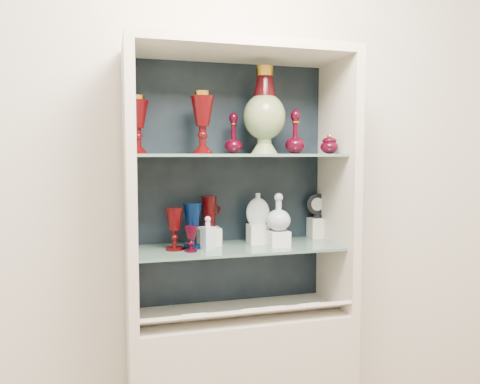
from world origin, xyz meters
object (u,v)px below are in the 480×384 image
object	(u,v)px
lidded_bowl	(329,144)
clear_square_bottle	(208,233)
enamel_urn	(264,110)
ruby_decanter_b	(295,130)
flat_flask	(258,208)
pedestal_lamp_left	(138,125)
pedestal_lamp_right	(203,123)
ruby_goblet_small	(191,239)
cameo_medallion	(317,205)
ruby_goblet_tall	(174,229)
clear_round_decanter	(279,213)
cobalt_goblet	(193,226)
ruby_pitcher	(209,212)
ruby_decanter_a	(233,131)

from	to	relation	value
lidded_bowl	clear_square_bottle	world-z (taller)	lidded_bowl
enamel_urn	ruby_decanter_b	world-z (taller)	enamel_urn
flat_flask	pedestal_lamp_left	bearing A→B (deg)	-160.93
pedestal_lamp_right	ruby_goblet_small	distance (m)	0.51
cameo_medallion	ruby_goblet_tall	bearing A→B (deg)	-163.46
ruby_goblet_tall	clear_square_bottle	world-z (taller)	ruby_goblet_tall
enamel_urn	pedestal_lamp_right	bearing A→B (deg)	-175.34
ruby_goblet_tall	ruby_goblet_small	bearing A→B (deg)	-40.13
enamel_urn	cameo_medallion	xyz separation A→B (m)	(0.32, 0.10, -0.45)
lidded_bowl	clear_round_decanter	bearing A→B (deg)	171.27
pedestal_lamp_left	ruby_goblet_tall	distance (m)	0.48
ruby_goblet_small	cameo_medallion	bearing A→B (deg)	14.71
flat_flask	ruby_goblet_small	bearing A→B (deg)	-144.02
clear_square_bottle	enamel_urn	bearing A→B (deg)	8.60
ruby_goblet_tall	pedestal_lamp_left	bearing A→B (deg)	162.64
lidded_bowl	cameo_medallion	xyz separation A→B (m)	(0.03, 0.20, -0.30)
ruby_decanter_b	cameo_medallion	size ratio (longest dim) A/B	1.71
lidded_bowl	ruby_goblet_small	size ratio (longest dim) A/B	0.83
flat_flask	ruby_decanter_b	bearing A→B (deg)	3.07
ruby_decanter_b	cobalt_goblet	size ratio (longest dim) A/B	1.07
lidded_bowl	clear_round_decanter	distance (m)	0.39
ruby_decanter_b	pedestal_lamp_left	bearing A→B (deg)	176.72
clear_square_bottle	ruby_pitcher	bearing A→B (deg)	75.20
clear_round_decanter	pedestal_lamp_left	bearing A→B (deg)	172.13
ruby_decanter_a	cobalt_goblet	distance (m)	0.47
ruby_decanter_b	lidded_bowl	size ratio (longest dim) A/B	2.34
pedestal_lamp_left	lidded_bowl	size ratio (longest dim) A/B	2.69
pedestal_lamp_left	ruby_pitcher	xyz separation A→B (m)	(0.32, 0.03, -0.39)
ruby_decanter_b	flat_flask	size ratio (longest dim) A/B	1.42
clear_round_decanter	cameo_medallion	world-z (taller)	clear_round_decanter
ruby_goblet_small	cobalt_goblet	bearing A→B (deg)	74.86
lidded_bowl	ruby_goblet_small	distance (m)	0.76
enamel_urn	ruby_goblet_tall	xyz separation A→B (m)	(-0.42, -0.02, -0.52)
ruby_goblet_tall	ruby_pitcher	world-z (taller)	ruby_pitcher
clear_round_decanter	ruby_goblet_tall	bearing A→B (deg)	175.23
ruby_goblet_small	ruby_decanter_a	bearing A→B (deg)	28.41
pedestal_lamp_left	ruby_pitcher	world-z (taller)	pedestal_lamp_left
cobalt_goblet	ruby_goblet_small	world-z (taller)	cobalt_goblet
clear_round_decanter	ruby_goblet_small	bearing A→B (deg)	-177.90
ruby_goblet_small	ruby_decanter_b	bearing A→B (deg)	6.73
pedestal_lamp_left	lidded_bowl	xyz separation A→B (m)	(0.85, -0.12, -0.08)
lidded_bowl	ruby_pitcher	size ratio (longest dim) A/B	0.62
pedestal_lamp_right	ruby_goblet_tall	distance (m)	0.48
pedestal_lamp_left	ruby_goblet_tall	bearing A→B (deg)	-17.36
ruby_decanter_a	flat_flask	size ratio (longest dim) A/B	1.39
pedestal_lamp_right	ruby_decanter_a	distance (m)	0.18
enamel_urn	ruby_goblet_small	bearing A→B (deg)	-168.54
ruby_goblet_tall	ruby_pitcher	distance (m)	0.20
enamel_urn	ruby_goblet_tall	size ratio (longest dim) A/B	2.13
ruby_decanter_b	ruby_pitcher	xyz separation A→B (m)	(-0.39, 0.07, -0.37)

